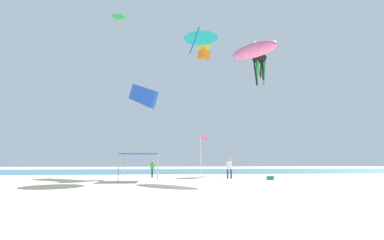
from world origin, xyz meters
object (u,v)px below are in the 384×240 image
Objects in this scene: cooler_box at (270,178)px; kite_inflatable_pink at (254,50)px; person_leftmost at (229,166)px; kite_box_yellow at (204,50)px; kite_parafoil_blue at (143,96)px; canopy_tent at (140,155)px; banner_flag at (201,153)px; kite_octopus_black at (259,60)px; person_near_tent at (152,168)px; kite_delta_teal at (201,35)px; kite_diamond_green at (119,17)px.

cooler_box is 14.11m from kite_inflatable_pink.
person_leftmost is at bearing 152.35° from cooler_box.
kite_parafoil_blue is (-7.59, -3.83, -7.30)m from kite_box_yellow.
banner_flag is (5.25, 1.02, 0.17)m from canopy_tent.
person_leftmost is 0.37× the size of kite_octopus_black.
kite_octopus_black is 1.89× the size of kite_box_yellow.
kite_inflatable_pink is at bearing -166.88° from kite_octopus_black.
kite_inflatable_pink is (10.67, 0.57, 12.52)m from person_near_tent.
kite_octopus_black is at bearing 115.62° from kite_inflatable_pink.
person_leftmost is 18.23m from kite_box_yellow.
kite_box_yellow reaches higher than cooler_box.
person_near_tent is 0.29× the size of kite_parafoil_blue.
kite_box_yellow is 4.96m from kite_delta_teal.
person_near_tent is at bearing 150.51° from kite_delta_teal.
canopy_tent is at bearing -168.99° from banner_flag.
kite_box_yellow is at bearing 80.47° from banner_flag.
canopy_tent is 1.21× the size of kite_diamond_green.
kite_octopus_black is 21.85m from kite_diamond_green.
banner_flag is 27.78m from kite_diamond_green.
kite_diamond_green is at bearing 133.71° from cooler_box.
canopy_tent is 26.45m from kite_octopus_black.
kite_octopus_black is (10.66, 14.47, 14.19)m from banner_flag.
kite_delta_teal is at bearing 49.41° from canopy_tent.
person_near_tent is at bearing -158.02° from kite_box_yellow.
banner_flag is 11.27m from kite_parafoil_blue.
canopy_tent is 1.63× the size of person_leftmost.
person_near_tent is 0.31× the size of kite_inflatable_pink.
kite_box_yellow is at bearing 59.26° from canopy_tent.
kite_box_yellow is at bearing 141.16° from person_near_tent.
banner_flag is at bearing -101.49° from kite_inflatable_pink.
kite_inflatable_pink is at bearing 93.06° from person_near_tent.
kite_octopus_black is 9.54m from kite_box_yellow.
kite_inflatable_pink is (-4.36, -10.72, -2.97)m from kite_octopus_black.
person_leftmost is at bearing -30.47° from kite_diamond_green.
kite_delta_teal is (-9.87, -8.44, -0.49)m from kite_octopus_black.
person_near_tent is 24.36m from kite_octopus_black.
banner_flag reaches higher than cooler_box.
kite_diamond_green is 0.96× the size of kite_box_yellow.
kite_delta_teal is (-5.51, 2.28, 2.49)m from kite_inflatable_pink.
cooler_box is 32.31m from kite_diamond_green.
kite_box_yellow is 0.47× the size of kite_parafoil_blue.
person_near_tent is 8.94m from kite_parafoil_blue.
person_leftmost reaches higher than cooler_box.
kite_octopus_black reaches higher than kite_parafoil_blue.
kite_delta_teal is (-1.03, -4.85, -0.23)m from kite_box_yellow.
cooler_box is 17.97m from kite_delta_teal.
kite_inflatable_pink is (0.53, 4.74, 13.28)m from cooler_box.
kite_inflatable_pink reaches higher than canopy_tent.
kite_diamond_green is 0.45× the size of kite_parafoil_blue.
kite_box_yellow is 0.51× the size of kite_inflatable_pink.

